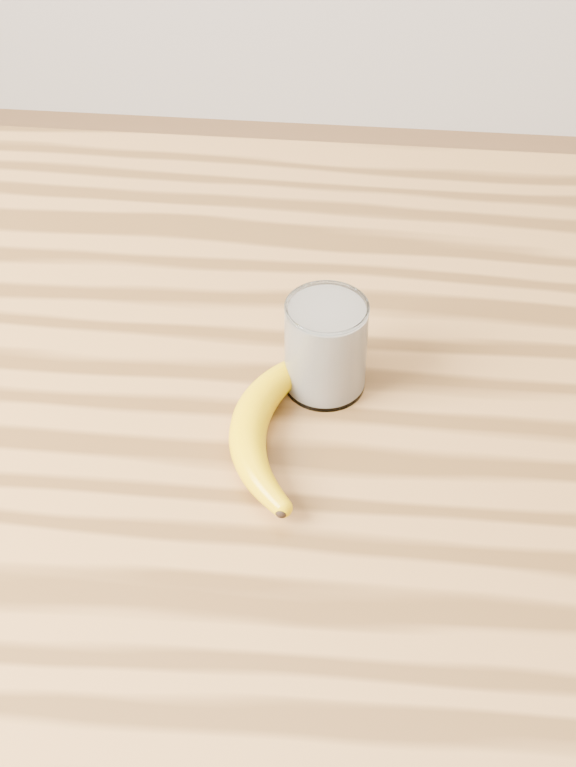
{
  "coord_description": "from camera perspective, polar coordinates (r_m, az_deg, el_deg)",
  "views": [
    {
      "loc": [
        0.09,
        -0.71,
        1.56
      ],
      "look_at": [
        0.03,
        -0.05,
        0.93
      ],
      "focal_mm": 50.0,
      "sensor_mm": 36.0,
      "label": 1
    }
  ],
  "objects": [
    {
      "name": "table",
      "position": [
        1.07,
        -1.41,
        -4.35
      ],
      "size": [
        1.2,
        0.8,
        0.9
      ],
      "color": "olive",
      "rests_on": "ground"
    },
    {
      "name": "smoothie_glass",
      "position": [
        0.93,
        2.03,
        2.0
      ],
      "size": [
        0.07,
        0.07,
        0.09
      ],
      "color": "white",
      "rests_on": "table"
    },
    {
      "name": "banana",
      "position": [
        0.9,
        -2.08,
        -1.98
      ],
      "size": [
        0.12,
        0.27,
        0.03
      ],
      "primitive_type": null,
      "rotation": [
        0.0,
        0.0,
        -0.1
      ],
      "color": "#D7A700",
      "rests_on": "table"
    }
  ]
}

